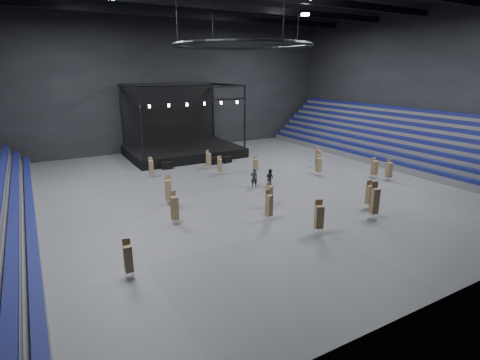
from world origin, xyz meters
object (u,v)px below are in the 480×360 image
chair_stack_11 (168,190)px  man_center (254,178)px  chair_stack_12 (269,205)px  chair_stack_16 (389,169)px  flight_case_left (167,165)px  chair_stack_8 (151,167)px  chair_stack_2 (220,165)px  chair_stack_4 (319,165)px  chair_stack_5 (175,207)px  flight_case_mid (214,161)px  flight_case_right (227,160)px  chair_stack_3 (256,164)px  chair_stack_15 (270,194)px  chair_stack_9 (128,258)px  chair_stack_7 (375,200)px  stage (181,144)px  chair_stack_6 (169,190)px  chair_stack_0 (374,167)px  chair_stack_13 (208,159)px  chair_stack_1 (370,194)px  chair_stack_10 (319,216)px  crew_member (270,178)px  chair_stack_14 (318,157)px

chair_stack_11 → man_center: size_ratio=1.21×
chair_stack_12 → chair_stack_16: (16.40, 2.58, 0.00)m
flight_case_left → chair_stack_8: 3.49m
chair_stack_16 → man_center: chair_stack_16 is taller
chair_stack_2 → chair_stack_4: chair_stack_4 is taller
chair_stack_5 → man_center: 11.02m
flight_case_left → chair_stack_8: size_ratio=0.59×
flight_case_mid → flight_case_right: bearing=-3.4°
chair_stack_3 → flight_case_left: bearing=148.2°
chair_stack_2 → man_center: size_ratio=1.12×
chair_stack_8 → chair_stack_15: (5.85, -13.68, -0.01)m
chair_stack_8 → chair_stack_9: size_ratio=0.95×
chair_stack_5 → chair_stack_7: chair_stack_7 is taller
stage → chair_stack_9: 30.70m
chair_stack_6 → chair_stack_7: 16.48m
flight_case_right → chair_stack_4: 11.54m
stage → chair_stack_15: bearing=-92.1°
chair_stack_8 → chair_stack_11: bearing=-91.3°
chair_stack_12 → chair_stack_11: bearing=112.7°
chair_stack_0 → chair_stack_11: 21.40m
flight_case_mid → stage: bearing=102.6°
chair_stack_3 → chair_stack_6: (-11.55, -4.82, 0.32)m
chair_stack_15 → chair_stack_13: bearing=69.5°
chair_stack_11 → chair_stack_15: 8.60m
chair_stack_11 → chair_stack_15: chair_stack_11 is taller
flight_case_mid → chair_stack_8: size_ratio=0.59×
chair_stack_12 → chair_stack_2: bearing=66.3°
chair_stack_1 → chair_stack_7: bearing=-119.2°
flight_case_right → chair_stack_10: (-4.03, -21.36, 0.92)m
chair_stack_13 → crew_member: (2.26, -9.27, -0.23)m
chair_stack_0 → chair_stack_8: chair_stack_0 is taller
chair_stack_11 → chair_stack_12: size_ratio=0.94×
flight_case_right → chair_stack_3: chair_stack_3 is taller
chair_stack_3 → chair_stack_11: bearing=-150.9°
chair_stack_5 → chair_stack_6: bearing=72.2°
chair_stack_0 → chair_stack_8: (-20.03, 12.07, -0.09)m
chair_stack_8 → chair_stack_15: size_ratio=1.00×
chair_stack_0 → crew_member: bearing=164.3°
chair_stack_9 → chair_stack_13: 23.67m
chair_stack_10 → chair_stack_15: 6.06m
chair_stack_0 → chair_stack_14: size_ratio=0.86×
stage → flight_case_right: 7.67m
chair_stack_7 → chair_stack_10: 5.54m
chair_stack_9 → chair_stack_14: 27.78m
chair_stack_0 → chair_stack_10: (-14.15, -7.67, 0.10)m
chair_stack_5 → chair_stack_16: size_ratio=1.12×
chair_stack_0 → chair_stack_4: size_ratio=0.99×
chair_stack_14 → chair_stack_1: bearing=-136.2°
chair_stack_11 → chair_stack_16: chair_stack_16 is taller
chair_stack_11 → chair_stack_15: bearing=-36.8°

